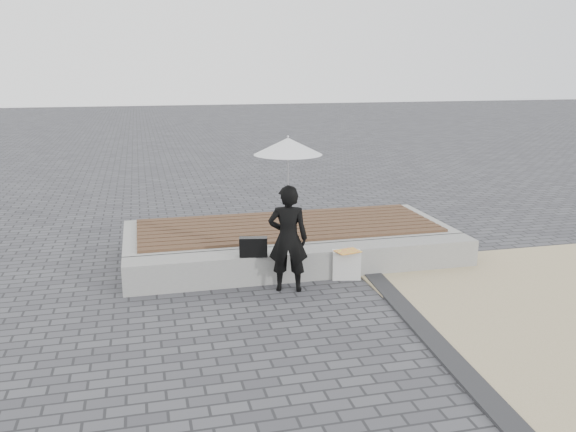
# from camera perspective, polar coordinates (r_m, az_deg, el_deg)

# --- Properties ---
(ground) EXTENTS (80.00, 80.00, 0.00)m
(ground) POSITION_cam_1_polar(r_m,az_deg,el_deg) (7.07, 5.46, -9.89)
(ground) COLOR #49494E
(ground) RESTS_ON ground
(edging_band) EXTENTS (0.61, 5.20, 0.04)m
(edging_band) POSITION_cam_1_polar(r_m,az_deg,el_deg) (6.92, 12.83, -10.58)
(edging_band) COLOR #292A2C
(edging_band) RESTS_ON ground
(seating_ledge) EXTENTS (5.00, 0.45, 0.40)m
(seating_ledge) POSITION_cam_1_polar(r_m,az_deg,el_deg) (8.42, 1.91, -4.39)
(seating_ledge) COLOR #9B9A96
(seating_ledge) RESTS_ON ground
(timber_platform) EXTENTS (5.00, 2.00, 0.40)m
(timber_platform) POSITION_cam_1_polar(r_m,az_deg,el_deg) (9.53, -0.05, -2.18)
(timber_platform) COLOR #9E9F9A
(timber_platform) RESTS_ON ground
(timber_decking) EXTENTS (4.60, 1.80, 0.04)m
(timber_decking) POSITION_cam_1_polar(r_m,az_deg,el_deg) (9.47, -0.05, -0.90)
(timber_decking) COLOR brown
(timber_decking) RESTS_ON timber_platform
(woman) EXTENTS (0.59, 0.47, 1.40)m
(woman) POSITION_cam_1_polar(r_m,az_deg,el_deg) (7.75, 0.00, -2.14)
(woman) COLOR black
(woman) RESTS_ON ground
(parasol) EXTENTS (0.86, 0.86, 1.09)m
(parasol) POSITION_cam_1_polar(r_m,az_deg,el_deg) (7.51, 0.00, 6.60)
(parasol) COLOR silver
(parasol) RESTS_ON ground
(handbag) EXTENTS (0.39, 0.20, 0.26)m
(handbag) POSITION_cam_1_polar(r_m,az_deg,el_deg) (8.00, -3.29, -2.93)
(handbag) COLOR black
(handbag) RESTS_ON seating_ledge
(canvas_tote) EXTENTS (0.41, 0.24, 0.41)m
(canvas_tote) POSITION_cam_1_polar(r_m,az_deg,el_deg) (8.35, 5.51, -4.60)
(canvas_tote) COLOR silver
(canvas_tote) RESTS_ON ground
(magazine) EXTENTS (0.37, 0.31, 0.01)m
(magazine) POSITION_cam_1_polar(r_m,az_deg,el_deg) (8.24, 5.66, -3.33)
(magazine) COLOR red
(magazine) RESTS_ON canvas_tote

